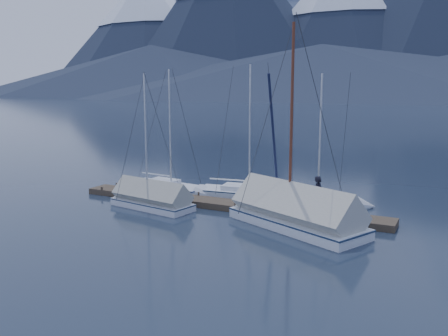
{
  "coord_description": "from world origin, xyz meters",
  "views": [
    {
      "loc": [
        11.36,
        -20.56,
        6.49
      ],
      "look_at": [
        0.0,
        2.0,
        2.2
      ],
      "focal_mm": 38.0,
      "sensor_mm": 36.0,
      "label": 1
    }
  ],
  "objects_px": {
    "sailboat_open_mid": "(257,195)",
    "sailboat_covered_far": "(146,200)",
    "sailboat_covered_near": "(287,214)",
    "person": "(319,194)",
    "sailboat_open_left": "(177,189)",
    "sailboat_open_right": "(326,204)"
  },
  "relations": [
    {
      "from": "sailboat_open_mid",
      "to": "sailboat_covered_far",
      "type": "relative_size",
      "value": 1.08
    },
    {
      "from": "sailboat_covered_near",
      "to": "person",
      "type": "distance_m",
      "value": 2.2
    },
    {
      "from": "sailboat_open_left",
      "to": "sailboat_covered_far",
      "type": "height_order",
      "value": "sailboat_open_left"
    },
    {
      "from": "person",
      "to": "sailboat_covered_near",
      "type": "bearing_deg",
      "value": 153.1
    },
    {
      "from": "sailboat_open_right",
      "to": "sailboat_covered_far",
      "type": "distance_m",
      "value": 9.91
    },
    {
      "from": "sailboat_open_mid",
      "to": "sailboat_covered_near",
      "type": "relative_size",
      "value": 0.83
    },
    {
      "from": "sailboat_open_right",
      "to": "sailboat_covered_near",
      "type": "height_order",
      "value": "sailboat_covered_near"
    },
    {
      "from": "sailboat_open_mid",
      "to": "person",
      "type": "bearing_deg",
      "value": -32.03
    },
    {
      "from": "sailboat_open_left",
      "to": "sailboat_open_right",
      "type": "distance_m",
      "value": 9.43
    },
    {
      "from": "sailboat_open_mid",
      "to": "sailboat_open_right",
      "type": "height_order",
      "value": "sailboat_open_mid"
    },
    {
      "from": "sailboat_open_right",
      "to": "person",
      "type": "height_order",
      "value": "sailboat_open_right"
    },
    {
      "from": "sailboat_open_right",
      "to": "sailboat_covered_near",
      "type": "xyz_separation_m",
      "value": [
        -0.76,
        -4.31,
        0.38
      ]
    },
    {
      "from": "sailboat_covered_far",
      "to": "person",
      "type": "distance_m",
      "value": 9.36
    },
    {
      "from": "sailboat_open_right",
      "to": "sailboat_covered_far",
      "type": "height_order",
      "value": "sailboat_covered_far"
    },
    {
      "from": "sailboat_open_left",
      "to": "sailboat_covered_near",
      "type": "distance_m",
      "value": 9.49
    },
    {
      "from": "sailboat_open_left",
      "to": "sailboat_covered_far",
      "type": "relative_size",
      "value": 1.05
    },
    {
      "from": "sailboat_open_right",
      "to": "sailboat_covered_far",
      "type": "bearing_deg",
      "value": -153.4
    },
    {
      "from": "sailboat_covered_near",
      "to": "sailboat_covered_far",
      "type": "relative_size",
      "value": 1.3
    },
    {
      "from": "sailboat_open_right",
      "to": "person",
      "type": "distance_m",
      "value": 2.75
    },
    {
      "from": "sailboat_open_left",
      "to": "sailboat_open_mid",
      "type": "relative_size",
      "value": 0.97
    },
    {
      "from": "sailboat_covered_near",
      "to": "sailboat_covered_far",
      "type": "xyz_separation_m",
      "value": [
        -8.1,
        -0.13,
        -0.13
      ]
    },
    {
      "from": "sailboat_covered_far",
      "to": "person",
      "type": "xyz_separation_m",
      "value": [
        9.12,
        1.94,
        0.86
      ]
    }
  ]
}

